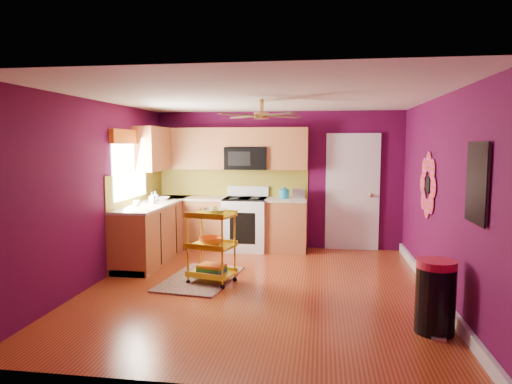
# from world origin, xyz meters

# --- Properties ---
(ground) EXTENTS (5.00, 5.00, 0.00)m
(ground) POSITION_xyz_m (0.00, 0.00, 0.00)
(ground) COLOR maroon
(ground) RESTS_ON ground
(room_envelope) EXTENTS (4.54, 5.04, 2.52)m
(room_envelope) POSITION_xyz_m (0.03, 0.00, 1.63)
(room_envelope) COLOR #4E0836
(room_envelope) RESTS_ON ground
(lower_cabinets) EXTENTS (2.81, 2.31, 0.94)m
(lower_cabinets) POSITION_xyz_m (-1.35, 1.82, 0.43)
(lower_cabinets) COLOR brown
(lower_cabinets) RESTS_ON ground
(electric_range) EXTENTS (0.76, 0.66, 1.13)m
(electric_range) POSITION_xyz_m (-0.55, 2.17, 0.48)
(electric_range) COLOR white
(electric_range) RESTS_ON ground
(upper_cabinetry) EXTENTS (2.80, 2.30, 1.26)m
(upper_cabinetry) POSITION_xyz_m (-1.24, 2.17, 1.80)
(upper_cabinetry) COLOR brown
(upper_cabinetry) RESTS_ON ground
(left_window) EXTENTS (0.08, 1.35, 1.08)m
(left_window) POSITION_xyz_m (-2.22, 1.05, 1.74)
(left_window) COLOR white
(left_window) RESTS_ON ground
(panel_door) EXTENTS (0.95, 0.11, 2.15)m
(panel_door) POSITION_xyz_m (1.35, 2.47, 1.02)
(panel_door) COLOR white
(panel_door) RESTS_ON ground
(right_wall_art) EXTENTS (0.04, 2.74, 1.04)m
(right_wall_art) POSITION_xyz_m (2.23, -0.34, 1.44)
(right_wall_art) COLOR black
(right_wall_art) RESTS_ON ground
(ceiling_fan) EXTENTS (1.01, 1.01, 0.26)m
(ceiling_fan) POSITION_xyz_m (0.00, 0.20, 2.29)
(ceiling_fan) COLOR #BF8C3F
(ceiling_fan) RESTS_ON ground
(shag_rug) EXTENTS (1.04, 1.53, 0.02)m
(shag_rug) POSITION_xyz_m (-0.88, 0.26, 0.01)
(shag_rug) COLOR black
(shag_rug) RESTS_ON ground
(rolling_cart) EXTENTS (0.69, 0.58, 1.08)m
(rolling_cart) POSITION_xyz_m (-0.67, 0.13, 0.55)
(rolling_cart) COLOR yellow
(rolling_cart) RESTS_ON ground
(trash_can) EXTENTS (0.42, 0.44, 0.75)m
(trash_can) POSITION_xyz_m (1.95, -1.17, 0.37)
(trash_can) COLOR black
(trash_can) RESTS_ON ground
(teal_kettle) EXTENTS (0.18, 0.18, 0.21)m
(teal_kettle) POSITION_xyz_m (0.14, 2.26, 1.02)
(teal_kettle) COLOR #1576A0
(teal_kettle) RESTS_ON lower_cabinets
(toaster) EXTENTS (0.22, 0.15, 0.18)m
(toaster) POSITION_xyz_m (0.40, 2.23, 1.03)
(toaster) COLOR beige
(toaster) RESTS_ON lower_cabinets
(soap_bottle_a) EXTENTS (0.08, 0.09, 0.19)m
(soap_bottle_a) POSITION_xyz_m (-1.94, 1.21, 1.03)
(soap_bottle_a) COLOR #EA3F72
(soap_bottle_a) RESTS_ON lower_cabinets
(soap_bottle_b) EXTENTS (0.13, 0.13, 0.16)m
(soap_bottle_b) POSITION_xyz_m (-2.03, 1.61, 1.02)
(soap_bottle_b) COLOR white
(soap_bottle_b) RESTS_ON lower_cabinets
(counter_dish) EXTENTS (0.23, 0.23, 0.06)m
(counter_dish) POSITION_xyz_m (-1.92, 1.69, 0.97)
(counter_dish) COLOR white
(counter_dish) RESTS_ON lower_cabinets
(counter_cup) EXTENTS (0.11, 0.11, 0.09)m
(counter_cup) POSITION_xyz_m (-2.07, 0.90, 0.98)
(counter_cup) COLOR white
(counter_cup) RESTS_ON lower_cabinets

